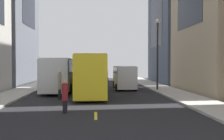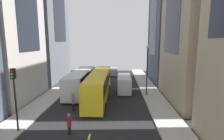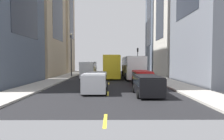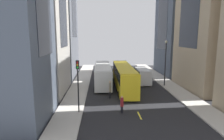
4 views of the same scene
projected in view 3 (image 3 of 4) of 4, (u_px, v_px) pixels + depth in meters
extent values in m
plane|color=black|center=(109.00, 78.00, 29.25)|extent=(41.80, 41.80, 0.00)
cube|color=#B2ADA3|center=(156.00, 78.00, 29.29)|extent=(2.94, 44.00, 0.15)
cube|color=#B2ADA3|center=(62.00, 78.00, 29.20)|extent=(2.94, 44.00, 0.15)
cube|color=yellow|center=(110.00, 71.00, 50.23)|extent=(0.16, 2.00, 0.01)
cube|color=yellow|center=(110.00, 73.00, 43.24)|extent=(0.16, 2.00, 0.01)
cube|color=yellow|center=(110.00, 75.00, 36.24)|extent=(0.16, 2.00, 0.01)
cube|color=yellow|center=(109.00, 78.00, 29.25)|extent=(0.16, 2.00, 0.01)
cube|color=yellow|center=(109.00, 83.00, 22.26)|extent=(0.16, 2.00, 0.01)
cube|color=yellow|center=(108.00, 93.00, 15.27)|extent=(0.16, 2.00, 0.01)
cube|color=yellow|center=(105.00, 121.00, 8.27)|extent=(0.16, 2.00, 0.01)
cube|color=#4C5666|center=(169.00, 12.00, 42.97)|extent=(9.38, 8.20, 28.44)
cube|color=#1E232D|center=(169.00, 12.00, 42.97)|extent=(9.47, 4.51, 15.64)
cube|color=silver|center=(132.00, 67.00, 29.59)|extent=(2.55, 12.03, 3.00)
cube|color=black|center=(132.00, 62.00, 29.55)|extent=(2.60, 11.07, 1.20)
cube|color=beige|center=(132.00, 57.00, 29.52)|extent=(2.45, 11.55, 0.08)
cylinder|color=black|center=(143.00, 77.00, 25.93)|extent=(0.46, 1.00, 1.00)
cylinder|color=black|center=(127.00, 77.00, 25.92)|extent=(0.46, 1.00, 1.00)
cylinder|color=black|center=(136.00, 73.00, 33.38)|extent=(0.46, 1.00, 1.00)
cylinder|color=black|center=(123.00, 73.00, 33.37)|extent=(0.46, 1.00, 1.00)
cube|color=yellow|center=(112.00, 66.00, 32.31)|extent=(2.45, 13.94, 3.30)
cube|color=black|center=(112.00, 61.00, 32.27)|extent=(2.50, 12.82, 1.48)
cube|color=gold|center=(112.00, 56.00, 32.23)|extent=(2.35, 13.38, 0.08)
cylinder|color=black|center=(119.00, 76.00, 28.06)|extent=(0.44, 0.76, 0.76)
cylinder|color=black|center=(104.00, 76.00, 28.05)|extent=(0.44, 0.76, 0.76)
cylinder|color=black|center=(117.00, 73.00, 36.70)|extent=(0.44, 0.76, 0.76)
cylinder|color=black|center=(106.00, 73.00, 36.68)|extent=(0.44, 0.76, 0.76)
cube|color=white|center=(89.00, 70.00, 29.10)|extent=(2.05, 5.82, 2.30)
cube|color=black|center=(89.00, 65.00, 29.06)|extent=(2.09, 5.35, 0.69)
cube|color=silver|center=(89.00, 62.00, 29.04)|extent=(1.97, 5.58, 0.08)
cylinder|color=black|center=(94.00, 77.00, 27.35)|extent=(0.37, 0.72, 0.72)
cylinder|color=black|center=(81.00, 77.00, 27.34)|extent=(0.37, 0.72, 0.72)
cylinder|color=black|center=(96.00, 75.00, 30.95)|extent=(0.37, 0.72, 0.72)
cylinder|color=black|center=(84.00, 75.00, 30.94)|extent=(0.37, 0.72, 0.72)
cube|color=red|center=(142.00, 78.00, 20.27)|extent=(1.77, 4.16, 1.37)
cube|color=black|center=(142.00, 75.00, 20.26)|extent=(1.81, 3.82, 0.58)
cube|color=#A91A1A|center=(142.00, 71.00, 20.24)|extent=(1.70, 3.99, 0.08)
cylinder|color=black|center=(152.00, 84.00, 19.02)|extent=(0.32, 0.62, 0.62)
cylinder|color=black|center=(136.00, 84.00, 19.01)|extent=(0.32, 0.62, 0.62)
cylinder|color=black|center=(147.00, 81.00, 21.59)|extent=(0.32, 0.62, 0.62)
cylinder|color=black|center=(133.00, 81.00, 21.58)|extent=(0.32, 0.62, 0.62)
cube|color=black|center=(147.00, 85.00, 14.41)|extent=(1.80, 4.07, 1.30)
cube|color=black|center=(147.00, 81.00, 14.40)|extent=(1.84, 3.75, 0.55)
cube|color=black|center=(147.00, 76.00, 14.38)|extent=(1.73, 3.91, 0.08)
cylinder|color=black|center=(162.00, 94.00, 13.18)|extent=(0.32, 0.62, 0.62)
cylinder|color=black|center=(139.00, 94.00, 13.17)|extent=(0.32, 0.62, 0.62)
cylinder|color=black|center=(154.00, 89.00, 15.70)|extent=(0.32, 0.62, 0.62)
cylinder|color=black|center=(135.00, 89.00, 15.69)|extent=(0.32, 0.62, 0.62)
cube|color=#B7BABF|center=(95.00, 82.00, 15.76)|extent=(1.87, 4.00, 1.44)
cube|color=black|center=(95.00, 78.00, 15.74)|extent=(1.91, 3.68, 0.60)
cube|color=#9C9EA2|center=(95.00, 73.00, 15.73)|extent=(1.80, 3.84, 0.08)
cylinder|color=black|center=(105.00, 91.00, 14.55)|extent=(0.34, 0.62, 0.62)
cylinder|color=black|center=(83.00, 91.00, 14.54)|extent=(0.34, 0.62, 0.62)
cylinder|color=black|center=(106.00, 87.00, 17.03)|extent=(0.34, 0.62, 0.62)
cylinder|color=black|center=(87.00, 87.00, 17.02)|extent=(0.34, 0.62, 0.62)
cylinder|color=black|center=(123.00, 72.00, 37.27)|extent=(0.22, 0.22, 0.83)
cylinder|color=gray|center=(123.00, 67.00, 37.22)|extent=(0.30, 0.30, 1.24)
sphere|color=beige|center=(124.00, 64.00, 37.19)|extent=(0.25, 0.25, 0.25)
cylinder|color=black|center=(117.00, 71.00, 42.40)|extent=(0.27, 0.27, 0.74)
cylinder|color=maroon|center=(117.00, 68.00, 42.36)|extent=(0.35, 0.35, 0.96)
sphere|color=tan|center=(117.00, 65.00, 42.33)|extent=(0.20, 0.20, 0.20)
cylinder|color=black|center=(138.00, 62.00, 42.17)|extent=(0.14, 0.14, 4.65)
cube|color=black|center=(138.00, 50.00, 42.04)|extent=(0.32, 0.32, 0.90)
sphere|color=red|center=(138.00, 49.00, 42.21)|extent=(0.20, 0.20, 0.20)
sphere|color=orange|center=(138.00, 50.00, 42.22)|extent=(0.20, 0.20, 0.20)
sphere|color=green|center=(138.00, 51.00, 42.23)|extent=(0.20, 0.20, 0.20)
cylinder|color=black|center=(71.00, 56.00, 31.31)|extent=(0.18, 0.18, 6.94)
sphere|color=silver|center=(71.00, 34.00, 31.14)|extent=(0.44, 0.44, 0.44)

